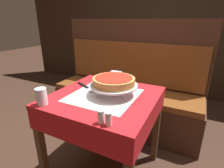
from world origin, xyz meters
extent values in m
cube|color=red|center=(0.00, 0.00, 0.73)|extent=(0.77, 0.77, 0.03)
cube|color=white|center=(0.00, 0.00, 0.75)|extent=(0.47, 0.47, 0.00)
cube|color=red|center=(0.00, 0.00, 0.64)|extent=(0.76, 0.76, 0.15)
cube|color=#4C331E|center=(-0.35, -0.35, 0.36)|extent=(0.05, 0.05, 0.71)
cube|color=#4C331E|center=(-0.35, 0.35, 0.36)|extent=(0.05, 0.05, 0.71)
cube|color=#4C331E|center=(0.35, 0.35, 0.36)|extent=(0.05, 0.05, 0.71)
cube|color=#1E6B33|center=(-0.18, 1.65, 0.73)|extent=(0.76, 0.76, 0.03)
cube|color=white|center=(-0.18, 1.65, 0.74)|extent=(0.47, 0.47, 0.00)
cube|color=#1E6B33|center=(-0.18, 1.65, 0.63)|extent=(0.76, 0.76, 0.16)
cube|color=#4C331E|center=(-0.53, 1.30, 0.36)|extent=(0.05, 0.05, 0.71)
cube|color=#4C331E|center=(0.17, 1.30, 0.36)|extent=(0.05, 0.05, 0.71)
cube|color=#4C331E|center=(-0.53, 1.99, 0.36)|extent=(0.05, 0.05, 0.71)
cube|color=#4C331E|center=(0.17, 1.99, 0.36)|extent=(0.05, 0.05, 0.71)
cube|color=#3D2316|center=(-0.14, 0.76, 0.22)|extent=(1.78, 0.50, 0.44)
cube|color=brown|center=(-0.14, 0.76, 0.47)|extent=(1.74, 0.49, 0.06)
cube|color=#3D2316|center=(-0.14, 0.98, 0.89)|extent=(1.78, 0.06, 0.79)
cube|color=brown|center=(-0.14, 0.94, 0.78)|extent=(1.70, 0.02, 0.51)
cube|color=black|center=(0.00, 2.13, 1.20)|extent=(6.00, 0.04, 2.40)
cylinder|color=#ADADB2|center=(0.06, 0.16, 0.78)|extent=(0.01, 0.01, 0.07)
cylinder|color=#ADADB2|center=(-0.04, -0.02, 0.78)|extent=(0.01, 0.01, 0.07)
cylinder|color=#ADADB2|center=(0.17, -0.02, 0.78)|extent=(0.01, 0.01, 0.07)
cylinder|color=#ADADB2|center=(0.06, 0.04, 0.81)|extent=(0.24, 0.24, 0.01)
cylinder|color=silver|center=(0.06, 0.04, 0.81)|extent=(0.34, 0.34, 0.01)
cylinder|color=silver|center=(0.06, 0.04, 0.82)|extent=(0.36, 0.36, 0.01)
cylinder|color=#C68E47|center=(0.06, 0.04, 0.85)|extent=(0.31, 0.31, 0.05)
cylinder|color=#B22819|center=(0.06, 0.04, 0.88)|extent=(0.27, 0.27, 0.01)
cube|color=#BCBCC1|center=(-0.14, 0.03, 0.75)|extent=(0.13, 0.12, 0.00)
cube|color=black|center=(-0.26, 0.09, 0.75)|extent=(0.16, 0.10, 0.01)
cylinder|color=silver|center=(-0.29, -0.32, 0.80)|extent=(0.07, 0.07, 0.12)
cylinder|color=silver|center=(0.17, -0.34, 0.78)|extent=(0.04, 0.04, 0.06)
cylinder|color=#B7B7BC|center=(0.17, -0.34, 0.81)|extent=(0.04, 0.04, 0.02)
cylinder|color=silver|center=(0.22, -0.34, 0.78)|extent=(0.04, 0.04, 0.06)
cylinder|color=#B7B7BC|center=(0.22, -0.34, 0.81)|extent=(0.03, 0.03, 0.02)
cube|color=#B2B2B7|center=(-0.06, 0.34, 0.79)|extent=(0.10, 0.05, 0.09)
cube|color=black|center=(-0.25, 1.63, 0.76)|extent=(0.12, 0.12, 0.03)
cylinder|color=black|center=(-0.25, 1.63, 0.83)|extent=(0.01, 0.01, 0.11)
cylinder|color=#99194C|center=(-0.25, 1.67, 0.82)|extent=(0.04, 0.04, 0.09)
cylinder|color=red|center=(-0.25, 1.59, 0.82)|extent=(0.04, 0.04, 0.09)
camera|label=1|loc=(0.60, -1.05, 1.28)|focal=28.00mm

